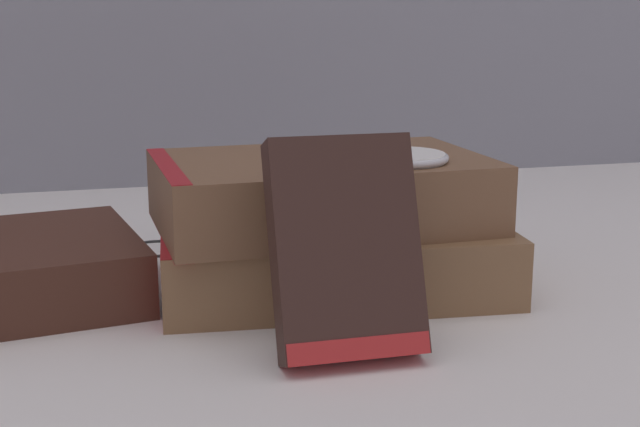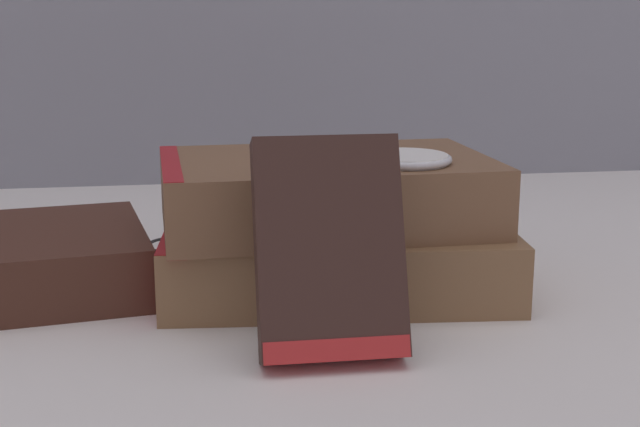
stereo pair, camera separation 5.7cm
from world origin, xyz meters
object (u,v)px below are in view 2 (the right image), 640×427
(book_leaning_front, at_px, (329,257))
(book_flat_bottom, at_px, (329,256))
(book_flat_top, at_px, (318,192))
(reading_glasses, at_px, (213,242))
(pocket_watch, at_px, (405,159))

(book_leaning_front, bearing_deg, book_flat_bottom, 80.95)
(book_flat_bottom, distance_m, book_flat_top, 0.05)
(book_flat_bottom, xyz_separation_m, book_leaning_front, (-0.02, -0.12, 0.03))
(book_flat_bottom, distance_m, book_leaning_front, 0.12)
(reading_glasses, bearing_deg, pocket_watch, -50.48)
(book_flat_bottom, bearing_deg, pocket_watch, -28.32)
(book_flat_top, relative_size, book_leaning_front, 1.82)
(pocket_watch, relative_size, reading_glasses, 0.57)
(book_flat_bottom, height_order, reading_glasses, book_flat_bottom)
(pocket_watch, bearing_deg, book_leaning_front, -125.72)
(book_leaning_front, xyz_separation_m, pocket_watch, (0.06, 0.09, 0.04))
(pocket_watch, bearing_deg, book_flat_bottom, 146.84)
(book_flat_bottom, bearing_deg, book_leaning_front, -94.21)
(book_leaning_front, bearing_deg, book_flat_top, 84.46)
(book_flat_top, bearing_deg, book_flat_bottom, 5.28)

